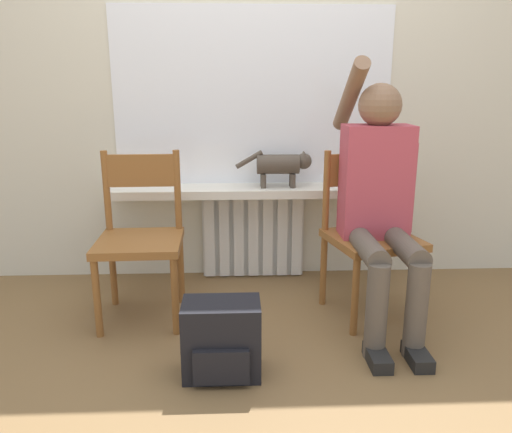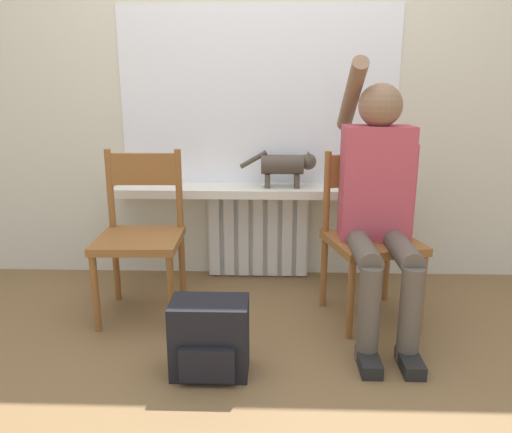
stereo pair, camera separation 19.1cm
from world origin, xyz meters
The scene contains 10 objects.
ground_plane centered at (0.00, 0.00, 0.00)m, with size 12.00×12.00×0.00m, color brown.
wall_with_window centered at (0.00, 1.23, 1.35)m, with size 7.00×0.06×2.70m.
radiator centered at (0.00, 1.15, 0.28)m, with size 0.64×0.08×0.55m.
windowsill centered at (0.00, 1.07, 0.58)m, with size 1.74×0.26×0.05m.
window_glass centered at (0.00, 1.20, 1.13)m, with size 1.67×0.01×1.05m.
chair_left centered at (-0.61, 0.60, 0.45)m, with size 0.44×0.44×0.87m.
chair_right centered at (0.59, 0.60, 0.45)m, with size 0.52×0.52×0.87m.
person centered at (0.60, 0.48, 0.68)m, with size 0.36×1.01×1.34m.
cat centered at (0.17, 1.06, 0.74)m, with size 0.46×0.12×0.22m.
backpack centered at (-0.17, 0.01, 0.16)m, with size 0.33×0.23×0.33m.
Camera 2 is at (0.08, -1.90, 1.21)m, focal length 35.00 mm.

